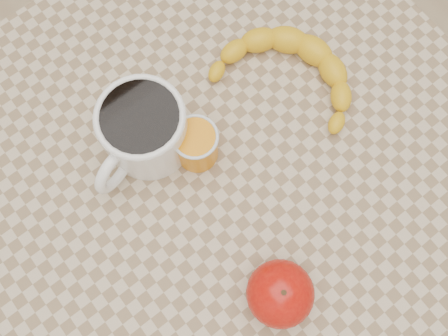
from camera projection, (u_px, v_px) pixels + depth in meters
ground at (224, 242)px, 1.42m from camera, size 3.00×3.00×0.00m
table at (224, 186)px, 0.78m from camera, size 0.80×0.80×0.75m
coffee_mug at (143, 130)px, 0.66m from camera, size 0.17×0.15×0.10m
orange_juice_glass at (196, 145)px, 0.67m from camera, size 0.06×0.06×0.07m
apple at (280, 294)px, 0.62m from camera, size 0.09×0.09×0.08m
banana at (290, 75)px, 0.72m from camera, size 0.31×0.35×0.04m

